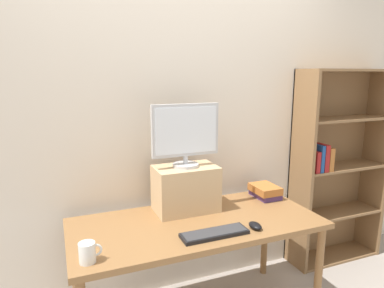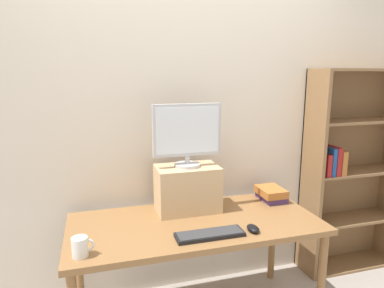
# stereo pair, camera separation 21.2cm
# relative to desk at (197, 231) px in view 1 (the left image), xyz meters

# --- Properties ---
(back_wall) EXTENTS (7.00, 0.08, 2.60)m
(back_wall) POSITION_rel_desk_xyz_m (0.00, 0.47, 0.66)
(back_wall) COLOR beige
(back_wall) RESTS_ON ground_plane
(desk) EXTENTS (1.56, 0.71, 0.71)m
(desk) POSITION_rel_desk_xyz_m (0.00, 0.00, 0.00)
(desk) COLOR olive
(desk) RESTS_ON ground_plane
(bookshelf_unit) EXTENTS (0.85, 0.28, 1.66)m
(bookshelf_unit) POSITION_rel_desk_xyz_m (1.43, 0.32, 0.20)
(bookshelf_unit) COLOR olive
(bookshelf_unit) RESTS_ON ground_plane
(riser_box) EXTENTS (0.41, 0.26, 0.31)m
(riser_box) POSITION_rel_desk_xyz_m (-0.00, 0.19, 0.22)
(riser_box) COLOR tan
(riser_box) RESTS_ON desk
(computer_monitor) EXTENTS (0.45, 0.17, 0.42)m
(computer_monitor) POSITION_rel_desk_xyz_m (-0.00, 0.19, 0.60)
(computer_monitor) COLOR #B7B7BA
(computer_monitor) RESTS_ON riser_box
(keyboard) EXTENTS (0.40, 0.12, 0.02)m
(keyboard) POSITION_rel_desk_xyz_m (0.02, -0.22, 0.08)
(keyboard) COLOR black
(keyboard) RESTS_ON desk
(computer_mouse) EXTENTS (0.06, 0.10, 0.04)m
(computer_mouse) POSITION_rel_desk_xyz_m (0.28, -0.23, 0.09)
(computer_mouse) COLOR black
(computer_mouse) RESTS_ON desk
(book_stack) EXTENTS (0.17, 0.23, 0.09)m
(book_stack) POSITION_rel_desk_xyz_m (0.64, 0.19, 0.12)
(book_stack) COLOR #4C336B
(book_stack) RESTS_ON desk
(coffee_mug) EXTENTS (0.11, 0.08, 0.10)m
(coffee_mug) POSITION_rel_desk_xyz_m (-0.68, -0.24, 0.12)
(coffee_mug) COLOR white
(coffee_mug) RESTS_ON desk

